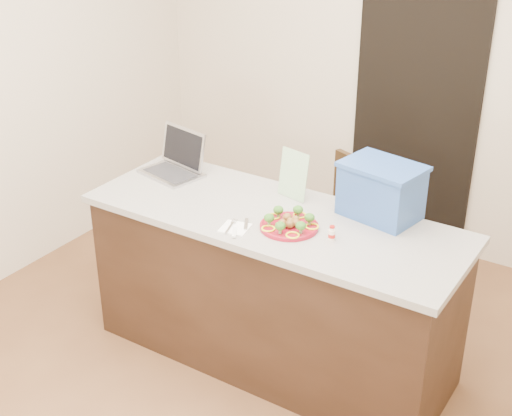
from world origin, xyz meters
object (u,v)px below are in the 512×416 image
Objects in this scene: island at (273,288)px; laptop at (177,161)px; blue_box at (381,190)px; napkin at (235,228)px; yogurt_bottle at (332,234)px; chair at (349,223)px; plate at (289,226)px.

island is 5.15× the size of laptop.
laptop is 1.26m from blue_box.
yogurt_bottle reaches higher than napkin.
island is at bearing -137.81° from blue_box.
island is at bearing -72.03° from chair.
laptop is 0.43× the size of chair.
napkin is 0.78m from blue_box.
laptop is at bearing 167.61° from yogurt_bottle.
napkin is at bearing -126.30° from blue_box.
plate is 0.24m from yogurt_bottle.
plate reaches higher than chair.
island is 0.96m from laptop.
yogurt_bottle is 0.19× the size of laptop.
yogurt_bottle reaches higher than chair.
laptop reaches higher than plate.
plate is at bearing -120.87° from blue_box.
chair is at bearing 85.58° from island.
chair is at bearing 138.28° from blue_box.
chair is at bearing 109.47° from yogurt_bottle.
laptop is (-1.17, 0.26, 0.04)m from yogurt_bottle.
island is at bearing 168.38° from yogurt_bottle.
plate is 0.28m from napkin.
blue_box is (1.26, 0.11, 0.08)m from laptop.
chair is at bearing 81.73° from napkin.
plate is 2.18× the size of napkin.
plate is (0.14, -0.08, 0.47)m from island.
island is 2.21× the size of chair.
napkin is at bearing -161.39° from yogurt_bottle.
blue_box is at bearing -29.81° from chair.
island is at bearing 148.98° from plate.
laptop reaches higher than napkin.
napkin is at bearing -75.87° from chair.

